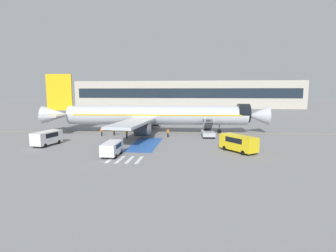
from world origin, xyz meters
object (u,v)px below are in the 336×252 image
airliner (153,115)px  terminal_building (186,94)px  ground_crew_0 (102,131)px  service_van_0 (112,148)px  ground_crew_1 (168,132)px  service_van_2 (47,137)px  ground_crew_3 (127,133)px  fuel_tanker (138,115)px  ground_crew_2 (114,130)px  boarding_stairs_forward (208,132)px  service_van_1 (238,142)px

airliner → terminal_building: size_ratio=0.39×
airliner → ground_crew_0: airliner is taller
service_van_0 → ground_crew_0: bearing=114.1°
ground_crew_1 → airliner: bearing=-8.1°
service_van_0 → service_van_2: (-12.26, 5.34, 0.22)m
service_van_2 → ground_crew_3: service_van_2 is taller
fuel_tanker → ground_crew_3: bearing=16.1°
airliner → terminal_building: bearing=174.6°
ground_crew_2 → ground_crew_3: (3.28, -2.81, -0.02)m
airliner → ground_crew_0: 10.74m
airliner → ground_crew_2: bearing=-63.1°
ground_crew_3 → boarding_stairs_forward: bearing=158.5°
ground_crew_0 → terminal_building: bearing=16.8°
boarding_stairs_forward → ground_crew_3: (-14.57, -3.17, 0.07)m
service_van_1 → ground_crew_3: service_van_1 is taller
fuel_tanker → ground_crew_0: 24.18m
service_van_2 → ground_crew_1: 20.30m
ground_crew_3 → terminal_building: bearing=-127.6°
service_van_1 → service_van_2: size_ratio=1.07×
ground_crew_3 → terminal_building: terminal_building is taller
fuel_tanker → terminal_building: size_ratio=0.07×
service_van_2 → ground_crew_0: (5.35, 9.28, -0.35)m
airliner → ground_crew_0: size_ratio=27.43×
ground_crew_0 → terminal_building: 92.57m
airliner → service_van_2: size_ratio=8.88×
service_van_2 → ground_crew_1: (17.86, 9.64, -0.41)m
service_van_2 → ground_crew_0: size_ratio=3.09×
service_van_0 → ground_crew_1: service_van_0 is taller
airliner → boarding_stairs_forward: size_ratio=8.61×
boarding_stairs_forward → ground_crew_1: boarding_stairs_forward is taller
fuel_tanker → service_van_1: bearing=40.4°
airliner → ground_crew_2: airliner is taller
ground_crew_2 → airliner: bearing=-163.4°
service_van_2 → service_van_0: bearing=-14.1°
service_van_0 → ground_crew_1: size_ratio=2.76×
airliner → boarding_stairs_forward: 11.79m
ground_crew_1 → terminal_building: (-0.87, 91.29, 6.01)m
service_van_1 → fuel_tanker: bearing=83.6°
ground_crew_3 → ground_crew_2: bearing=-74.3°
ground_crew_2 → terminal_building: terminal_building is taller
airliner → ground_crew_1: (3.50, -4.87, -2.66)m
ground_crew_1 → ground_crew_3: bearing=62.1°
terminal_building → fuel_tanker: bearing=-98.5°
airliner → ground_crew_2: size_ratio=25.05×
ground_crew_0 → ground_crew_3: bearing=-83.6°
fuel_tanker → ground_crew_2: (0.54, -23.00, -0.80)m
boarding_stairs_forward → ground_crew_1: (-7.37, -1.11, -0.06)m
ground_crew_0 → service_van_0: bearing=-130.7°
airliner → ground_crew_3: 8.24m
airliner → boarding_stairs_forward: (10.87, -3.75, -2.60)m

